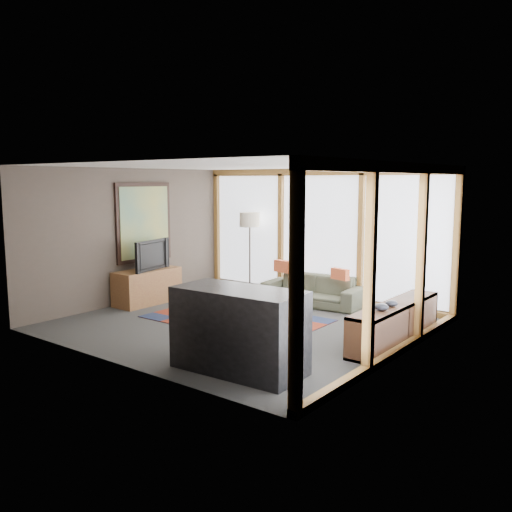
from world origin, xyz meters
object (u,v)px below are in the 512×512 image
Objects in this scene: bookshelf at (395,323)px; bar_counter at (239,330)px; television at (148,255)px; sofa at (313,290)px; floor_lamp at (250,253)px; tv_console at (147,286)px; coffee_table at (228,307)px.

bookshelf is 1.42× the size of bar_counter.
television reaches higher than bookshelf.
floor_lamp is at bearing 169.95° from sofa.
sofa is 1.76m from floor_lamp.
floor_lamp is 4.79m from bar_counter.
floor_lamp reaches higher than television.
tv_console is 1.30× the size of television.
tv_console is at bearing -177.16° from coffee_table.
floor_lamp is 0.73× the size of bookshelf.
bookshelf is 1.77× the size of tv_console.
television is (-4.80, -0.50, 0.66)m from bookshelf.
television is 4.18m from bar_counter.
sofa is 3.22m from television.
tv_console is (-4.85, -0.50, 0.04)m from bookshelf.
sofa is 1.13× the size of floor_lamp.
television is at bearing -113.67° from floor_lamp.
sofa is 1.75× the size of coffee_table.
floor_lamp reaches higher than bar_counter.
floor_lamp is at bearing 118.55° from coffee_table.
tv_console reaches higher than bookshelf.
sofa is at bearing 104.72° from bar_counter.
floor_lamp is 2.28m from coffee_table.
bar_counter is (3.74, -1.81, -0.43)m from television.
sofa is 2.63m from bookshelf.
floor_lamp is (-1.66, 0.16, 0.57)m from sofa.
floor_lamp is at bearing -35.97° from television.
bar_counter is (3.80, -1.81, 0.19)m from tv_console.
coffee_table is at bearing -99.29° from television.
sofa is 1.90× the size of television.
sofa is at bearing 148.88° from bookshelf.
television is at bearing -174.07° from bookshelf.
tv_console is at bearing -174.17° from bookshelf.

